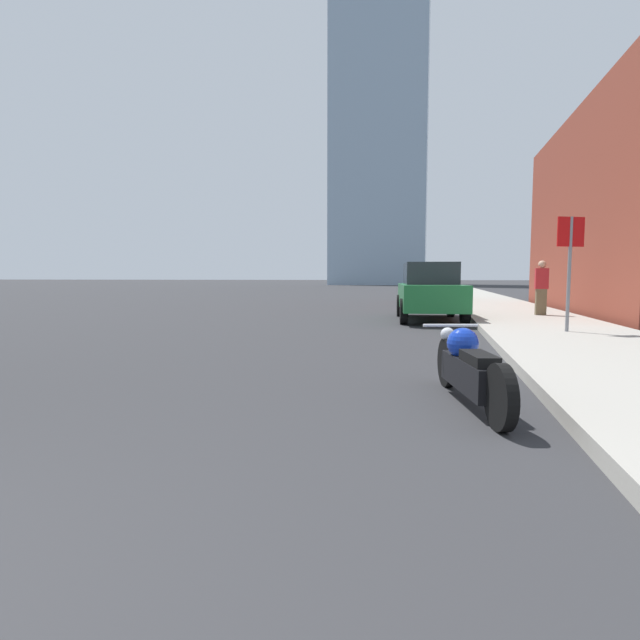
{
  "coord_description": "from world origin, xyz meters",
  "views": [
    {
      "loc": [
        2.51,
        -0.67,
        1.27
      ],
      "look_at": [
        1.07,
        5.81,
        0.7
      ],
      "focal_mm": 28.0,
      "sensor_mm": 36.0,
      "label": 1
    }
  ],
  "objects_px": {
    "parked_car_silver": "(429,283)",
    "pedestrian": "(541,287)",
    "parked_car_green": "(430,291)",
    "parked_car_red": "(431,284)",
    "motorcycle": "(468,368)",
    "stop_sign": "(570,254)",
    "parked_car_blue": "(432,282)"
  },
  "relations": [
    {
      "from": "parked_car_silver",
      "to": "pedestrian",
      "type": "relative_size",
      "value": 2.62
    },
    {
      "from": "parked_car_green",
      "to": "parked_car_red",
      "type": "bearing_deg",
      "value": 84.41
    },
    {
      "from": "parked_car_green",
      "to": "pedestrian",
      "type": "bearing_deg",
      "value": 8.52
    },
    {
      "from": "motorcycle",
      "to": "stop_sign",
      "type": "xyz_separation_m",
      "value": [
        2.38,
        5.97,
        1.37
      ]
    },
    {
      "from": "parked_car_red",
      "to": "parked_car_blue",
      "type": "relative_size",
      "value": 0.97
    },
    {
      "from": "parked_car_silver",
      "to": "stop_sign",
      "type": "relative_size",
      "value": 1.79
    },
    {
      "from": "parked_car_green",
      "to": "pedestrian",
      "type": "relative_size",
      "value": 2.87
    },
    {
      "from": "parked_car_green",
      "to": "parked_car_silver",
      "type": "height_order",
      "value": "parked_car_green"
    },
    {
      "from": "parked_car_red",
      "to": "motorcycle",
      "type": "bearing_deg",
      "value": -86.17
    },
    {
      "from": "parked_car_green",
      "to": "parked_car_red",
      "type": "height_order",
      "value": "parked_car_red"
    },
    {
      "from": "parked_car_silver",
      "to": "parked_car_blue",
      "type": "xyz_separation_m",
      "value": [
        0.26,
        11.97,
        -0.03
      ]
    },
    {
      "from": "motorcycle",
      "to": "parked_car_silver",
      "type": "xyz_separation_m",
      "value": [
        -0.51,
        33.58,
        0.47
      ]
    },
    {
      "from": "parked_car_silver",
      "to": "parked_car_green",
      "type": "bearing_deg",
      "value": -90.92
    },
    {
      "from": "parked_car_blue",
      "to": "pedestrian",
      "type": "height_order",
      "value": "pedestrian"
    },
    {
      "from": "parked_car_red",
      "to": "stop_sign",
      "type": "bearing_deg",
      "value": -76.66
    },
    {
      "from": "parked_car_red",
      "to": "parked_car_silver",
      "type": "height_order",
      "value": "parked_car_red"
    },
    {
      "from": "parked_car_green",
      "to": "stop_sign",
      "type": "height_order",
      "value": "stop_sign"
    },
    {
      "from": "pedestrian",
      "to": "motorcycle",
      "type": "bearing_deg",
      "value": -104.77
    },
    {
      "from": "parked_car_red",
      "to": "parked_car_silver",
      "type": "relative_size",
      "value": 0.95
    },
    {
      "from": "parked_car_silver",
      "to": "pedestrian",
      "type": "height_order",
      "value": "pedestrian"
    },
    {
      "from": "parked_car_silver",
      "to": "stop_sign",
      "type": "bearing_deg",
      "value": -85.18
    },
    {
      "from": "motorcycle",
      "to": "pedestrian",
      "type": "bearing_deg",
      "value": 62.42
    },
    {
      "from": "stop_sign",
      "to": "pedestrian",
      "type": "distance_m",
      "value": 4.75
    },
    {
      "from": "motorcycle",
      "to": "parked_car_silver",
      "type": "relative_size",
      "value": 0.53
    },
    {
      "from": "motorcycle",
      "to": "pedestrian",
      "type": "height_order",
      "value": "pedestrian"
    },
    {
      "from": "motorcycle",
      "to": "parked_car_silver",
      "type": "distance_m",
      "value": 33.58
    },
    {
      "from": "parked_car_red",
      "to": "parked_car_silver",
      "type": "xyz_separation_m",
      "value": [
        -0.12,
        12.77,
        -0.06
      ]
    },
    {
      "from": "parked_car_green",
      "to": "parked_car_silver",
      "type": "xyz_separation_m",
      "value": [
        -0.1,
        23.74,
        -0.01
      ]
    },
    {
      "from": "parked_car_green",
      "to": "parked_car_blue",
      "type": "relative_size",
      "value": 1.12
    },
    {
      "from": "stop_sign",
      "to": "parked_car_red",
      "type": "bearing_deg",
      "value": 100.58
    },
    {
      "from": "parked_car_blue",
      "to": "stop_sign",
      "type": "distance_m",
      "value": 39.68
    },
    {
      "from": "motorcycle",
      "to": "stop_sign",
      "type": "relative_size",
      "value": 0.95
    }
  ]
}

